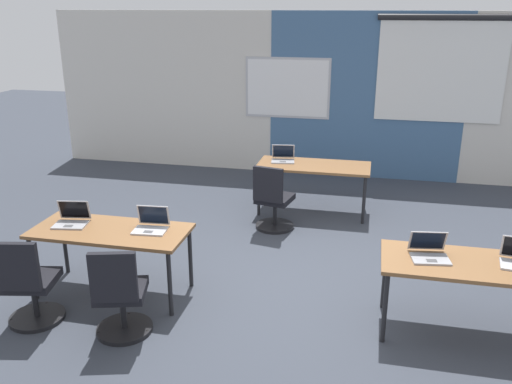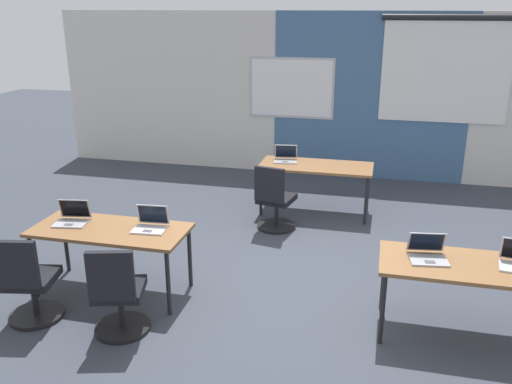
{
  "view_description": "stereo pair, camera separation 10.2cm",
  "coord_description": "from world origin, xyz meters",
  "px_view_note": "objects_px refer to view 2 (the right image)",
  "views": [
    {
      "loc": [
        0.8,
        -5.23,
        2.88
      ],
      "look_at": [
        -0.42,
        0.26,
        0.93
      ],
      "focal_mm": 37.91,
      "sensor_mm": 36.0,
      "label": 1
    },
    {
      "loc": [
        0.9,
        -5.2,
        2.88
      ],
      "look_at": [
        -0.42,
        0.26,
        0.93
      ],
      "focal_mm": 37.91,
      "sensor_mm": 36.0,
      "label": 2
    }
  ],
  "objects_px": {
    "laptop_near_right_inner": "(428,254)",
    "chair_near_left_inner": "(118,298)",
    "laptop_far_left": "(286,158)",
    "laptop_near_left_inner": "(151,224)",
    "chair_far_left": "(274,203)",
    "chair_near_left_end": "(29,286)",
    "desk_far_center": "(316,169)",
    "desk_near_right": "(472,271)",
    "desk_near_left": "(110,234)",
    "laptop_near_left_end": "(72,218)"
  },
  "relations": [
    {
      "from": "laptop_near_left_inner",
      "to": "chair_far_left",
      "type": "distance_m",
      "value": 2.18
    },
    {
      "from": "laptop_near_left_inner",
      "to": "laptop_near_right_inner",
      "type": "bearing_deg",
      "value": -5.95
    },
    {
      "from": "desk_near_right",
      "to": "laptop_far_left",
      "type": "xyz_separation_m",
      "value": [
        -2.21,
        2.9,
        0.11
      ]
    },
    {
      "from": "desk_near_right",
      "to": "desk_far_center",
      "type": "xyz_separation_m",
      "value": [
        -1.75,
        2.8,
        0.0
      ]
    },
    {
      "from": "desk_far_center",
      "to": "laptop_near_left_inner",
      "type": "bearing_deg",
      "value": -116.2
    },
    {
      "from": "laptop_near_right_inner",
      "to": "laptop_far_left",
      "type": "height_order",
      "value": "laptop_far_left"
    },
    {
      "from": "laptop_near_left_end",
      "to": "chair_far_left",
      "type": "height_order",
      "value": "laptop_near_left_end"
    },
    {
      "from": "chair_near_left_end",
      "to": "desk_near_right",
      "type": "bearing_deg",
      "value": 178.76
    },
    {
      "from": "desk_far_center",
      "to": "laptop_near_left_end",
      "type": "relative_size",
      "value": 4.29
    },
    {
      "from": "laptop_near_left_end",
      "to": "chair_near_left_end",
      "type": "height_order",
      "value": "laptop_near_left_end"
    },
    {
      "from": "laptop_near_left_inner",
      "to": "desk_near_right",
      "type": "bearing_deg",
      "value": -6.38
    },
    {
      "from": "desk_near_left",
      "to": "desk_far_center",
      "type": "xyz_separation_m",
      "value": [
        1.75,
        2.8,
        0.0
      ]
    },
    {
      "from": "desk_far_center",
      "to": "chair_near_left_end",
      "type": "relative_size",
      "value": 1.74
    },
    {
      "from": "desk_near_right",
      "to": "laptop_near_left_end",
      "type": "bearing_deg",
      "value": 179.31
    },
    {
      "from": "chair_near_left_end",
      "to": "desk_far_center",
      "type": "bearing_deg",
      "value": -133.92
    },
    {
      "from": "laptop_near_right_inner",
      "to": "chair_near_left_inner",
      "type": "relative_size",
      "value": 0.4
    },
    {
      "from": "desk_far_center",
      "to": "laptop_near_left_inner",
      "type": "distance_m",
      "value": 3.03
    },
    {
      "from": "desk_far_center",
      "to": "chair_near_left_end",
      "type": "height_order",
      "value": "chair_near_left_end"
    },
    {
      "from": "laptop_far_left",
      "to": "chair_far_left",
      "type": "bearing_deg",
      "value": -97.02
    },
    {
      "from": "laptop_near_left_end",
      "to": "chair_near_left_end",
      "type": "bearing_deg",
      "value": -102.11
    },
    {
      "from": "laptop_near_right_inner",
      "to": "chair_near_left_inner",
      "type": "bearing_deg",
      "value": -172.88
    },
    {
      "from": "desk_near_left",
      "to": "laptop_near_right_inner",
      "type": "xyz_separation_m",
      "value": [
        3.12,
        0.03,
        0.11
      ]
    },
    {
      "from": "laptop_near_left_end",
      "to": "chair_near_left_inner",
      "type": "xyz_separation_m",
      "value": [
        0.88,
        -0.76,
        -0.39
      ]
    },
    {
      "from": "desk_near_left",
      "to": "laptop_far_left",
      "type": "bearing_deg",
      "value": 66.07
    },
    {
      "from": "laptop_near_left_inner",
      "to": "laptop_far_left",
      "type": "xyz_separation_m",
      "value": [
        0.87,
        2.81,
        -0.0
      ]
    },
    {
      "from": "laptop_near_right_inner",
      "to": "chair_near_left_end",
      "type": "relative_size",
      "value": 0.4
    },
    {
      "from": "desk_near_right",
      "to": "desk_far_center",
      "type": "height_order",
      "value": "same"
    },
    {
      "from": "laptop_near_right_inner",
      "to": "chair_near_left_inner",
      "type": "height_order",
      "value": "laptop_near_right_inner"
    },
    {
      "from": "desk_near_left",
      "to": "desk_near_right",
      "type": "xyz_separation_m",
      "value": [
        3.5,
        0.0,
        0.0
      ]
    },
    {
      "from": "chair_near_left_inner",
      "to": "laptop_far_left",
      "type": "distance_m",
      "value": 3.74
    },
    {
      "from": "desk_near_right",
      "to": "laptop_near_left_end",
      "type": "distance_m",
      "value": 3.96
    },
    {
      "from": "laptop_near_right_inner",
      "to": "laptop_near_left_end",
      "type": "distance_m",
      "value": 3.57
    },
    {
      "from": "laptop_near_left_end",
      "to": "chair_near_left_inner",
      "type": "distance_m",
      "value": 1.23
    },
    {
      "from": "desk_near_left",
      "to": "chair_far_left",
      "type": "distance_m",
      "value": 2.43
    },
    {
      "from": "laptop_near_left_inner",
      "to": "chair_near_left_end",
      "type": "bearing_deg",
      "value": -143.17
    },
    {
      "from": "laptop_near_left_inner",
      "to": "laptop_far_left",
      "type": "bearing_deg",
      "value": 67.98
    },
    {
      "from": "laptop_near_left_end",
      "to": "chair_near_left_end",
      "type": "distance_m",
      "value": 0.86
    },
    {
      "from": "chair_near_left_end",
      "to": "chair_near_left_inner",
      "type": "distance_m",
      "value": 0.92
    },
    {
      "from": "desk_near_left",
      "to": "laptop_near_right_inner",
      "type": "bearing_deg",
      "value": 0.57
    },
    {
      "from": "laptop_far_left",
      "to": "laptop_near_right_inner",
      "type": "bearing_deg",
      "value": -65.67
    },
    {
      "from": "laptop_near_right_inner",
      "to": "laptop_far_left",
      "type": "bearing_deg",
      "value": 114.17
    },
    {
      "from": "chair_near_left_end",
      "to": "laptop_far_left",
      "type": "xyz_separation_m",
      "value": [
        1.78,
        3.62,
        0.39
      ]
    },
    {
      "from": "desk_near_left",
      "to": "laptop_near_left_inner",
      "type": "height_order",
      "value": "laptop_near_left_inner"
    },
    {
      "from": "desk_near_left",
      "to": "chair_far_left",
      "type": "bearing_deg",
      "value": 57.26
    },
    {
      "from": "laptop_near_right_inner",
      "to": "laptop_near_left_inner",
      "type": "height_order",
      "value": "laptop_near_left_inner"
    },
    {
      "from": "laptop_near_right_inner",
      "to": "chair_far_left",
      "type": "relative_size",
      "value": 0.4
    },
    {
      "from": "desk_near_left",
      "to": "chair_far_left",
      "type": "xyz_separation_m",
      "value": [
        1.31,
        2.03,
        -0.28
      ]
    },
    {
      "from": "laptop_near_right_inner",
      "to": "laptop_near_left_inner",
      "type": "xyz_separation_m",
      "value": [
        -2.71,
        0.05,
        0.0
      ]
    },
    {
      "from": "desk_near_left",
      "to": "desk_near_right",
      "type": "distance_m",
      "value": 3.5
    },
    {
      "from": "laptop_near_right_inner",
      "to": "desk_far_center",
      "type": "bearing_deg",
      "value": 107.92
    }
  ]
}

